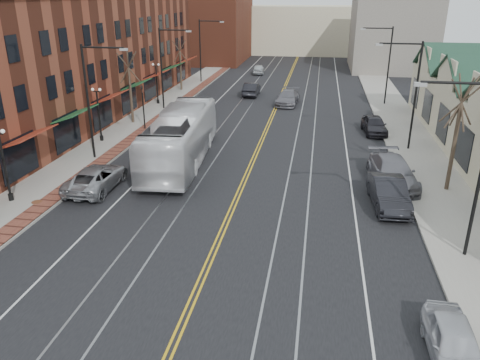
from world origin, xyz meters
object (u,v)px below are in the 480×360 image
(parked_car_a, at_px, (454,344))
(parked_suv, at_px, (96,178))
(parked_car_b, at_px, (388,193))
(parked_car_c, at_px, (392,172))
(parked_car_d, at_px, (374,125))
(transit_bus, at_px, (181,137))

(parked_car_a, bearing_deg, parked_suv, 147.16)
(parked_car_b, distance_m, parked_car_c, 3.45)
(parked_car_d, bearing_deg, parked_car_b, -97.67)
(transit_bus, xyz_separation_m, parked_car_c, (14.30, -1.85, -1.00))
(parked_suv, relative_size, parked_car_a, 1.33)
(parked_suv, relative_size, parked_car_d, 1.19)
(transit_bus, distance_m, parked_car_c, 14.45)
(transit_bus, height_order, parked_car_d, transit_bus)
(parked_suv, distance_m, parked_car_d, 23.92)
(parked_car_b, bearing_deg, parked_car_a, -91.07)
(parked_car_c, height_order, parked_car_d, parked_car_c)
(parked_car_a, height_order, parked_car_b, parked_car_b)
(transit_bus, relative_size, parked_suv, 2.52)
(parked_car_a, relative_size, parked_car_c, 0.67)
(parked_suv, xyz_separation_m, parked_car_d, (18.08, 15.66, 0.02))
(parked_car_b, xyz_separation_m, parked_car_d, (0.64, 15.25, -0.06))
(transit_bus, height_order, parked_car_c, transit_bus)
(parked_car_c, bearing_deg, parked_suv, -175.01)
(parked_suv, xyz_separation_m, parked_car_b, (17.44, 0.41, 0.09))
(parked_car_c, bearing_deg, parked_car_d, 83.13)
(transit_bus, relative_size, parked_car_d, 2.99)
(parked_suv, relative_size, parked_car_c, 0.90)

